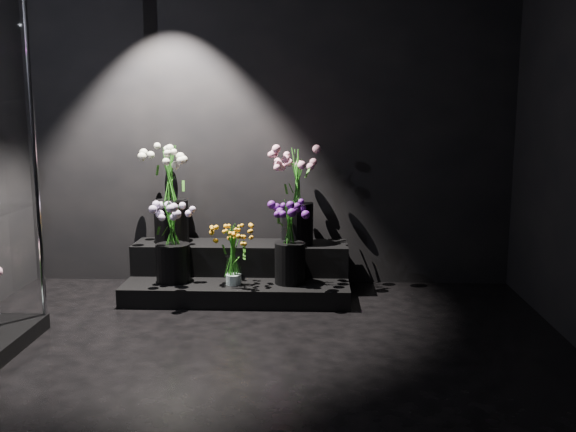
{
  "coord_description": "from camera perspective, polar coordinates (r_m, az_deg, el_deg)",
  "views": [
    {
      "loc": [
        0.38,
        -3.27,
        1.46
      ],
      "look_at": [
        0.2,
        1.2,
        0.7
      ],
      "focal_mm": 40.0,
      "sensor_mm": 36.0,
      "label": 1
    }
  ],
  "objects": [
    {
      "name": "bouquet_lilac",
      "position": [
        4.94,
        -10.24,
        -1.77
      ],
      "size": [
        0.48,
        0.48,
        0.61
      ],
      "rotation": [
        0.0,
        0.0,
        -0.29
      ],
      "color": "black",
      "rests_on": "display_riser"
    },
    {
      "name": "bouquet_purple",
      "position": [
        4.8,
        0.18,
        -1.88
      ],
      "size": [
        0.42,
        0.42,
        0.63
      ],
      "rotation": [
        0.0,
        0.0,
        -0.42
      ],
      "color": "black",
      "rests_on": "display_riser"
    },
    {
      "name": "bouquet_cream_roses",
      "position": [
        5.2,
        -10.41,
        2.4
      ],
      "size": [
        0.44,
        0.44,
        0.77
      ],
      "rotation": [
        0.0,
        0.0,
        -0.18
      ],
      "color": "black",
      "rests_on": "display_riser"
    },
    {
      "name": "bouquet_pink_roses",
      "position": [
        5.05,
        0.84,
        2.33
      ],
      "size": [
        0.47,
        0.47,
        0.76
      ],
      "rotation": [
        0.0,
        0.0,
        0.3
      ],
      "color": "black",
      "rests_on": "display_riser"
    },
    {
      "name": "display_riser",
      "position": [
        5.13,
        -4.31,
        -5.07
      ],
      "size": [
        1.71,
        0.76,
        0.38
      ],
      "color": "black",
      "rests_on": "floor"
    },
    {
      "name": "floor",
      "position": [
        3.6,
        -4.08,
        -14.31
      ],
      "size": [
        4.0,
        4.0,
        0.0
      ],
      "primitive_type": "plane",
      "color": "black",
      "rests_on": "ground"
    },
    {
      "name": "wall_back",
      "position": [
        5.28,
        -1.83,
        9.0
      ],
      "size": [
        4.0,
        0.0,
        4.0
      ],
      "primitive_type": "plane",
      "rotation": [
        1.57,
        0.0,
        0.0
      ],
      "color": "black",
      "rests_on": "floor"
    },
    {
      "name": "wall_front",
      "position": [
        1.33,
        -14.51,
        6.6
      ],
      "size": [
        4.0,
        0.0,
        4.0
      ],
      "primitive_type": "plane",
      "rotation": [
        -1.57,
        0.0,
        0.0
      ],
      "color": "black",
      "rests_on": "floor"
    },
    {
      "name": "bouquet_orange_bells",
      "position": [
        4.8,
        -4.9,
        -3.27
      ],
      "size": [
        0.33,
        0.33,
        0.47
      ],
      "rotation": [
        0.0,
        0.0,
        -0.23
      ],
      "color": "white",
      "rests_on": "display_riser"
    }
  ]
}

